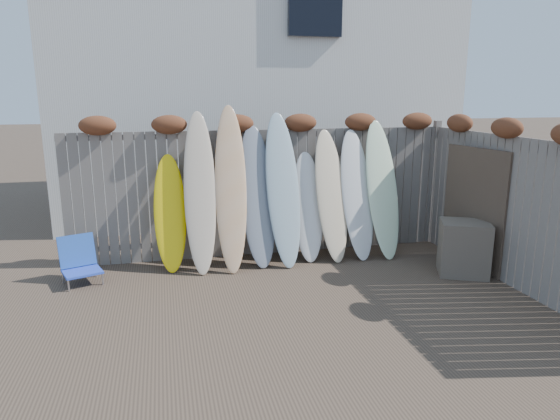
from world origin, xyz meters
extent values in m
plane|color=#493A2D|center=(0.00, 0.00, 0.00)|extent=(80.00, 80.00, 0.00)
cube|color=slate|center=(0.00, 2.40, 1.00)|extent=(6.00, 0.10, 2.00)
cube|color=slate|center=(3.00, 2.40, 1.05)|extent=(0.10, 0.10, 2.10)
ellipsoid|color=brown|center=(-2.40, 2.36, 2.10)|extent=(0.52, 0.28, 0.28)
ellipsoid|color=brown|center=(-1.40, 2.36, 2.10)|extent=(0.52, 0.28, 0.28)
ellipsoid|color=brown|center=(-0.40, 2.36, 2.10)|extent=(0.52, 0.28, 0.28)
ellipsoid|color=brown|center=(0.60, 2.36, 2.10)|extent=(0.52, 0.28, 0.28)
ellipsoid|color=brown|center=(1.60, 2.36, 2.10)|extent=(0.52, 0.28, 0.28)
ellipsoid|color=brown|center=(2.60, 2.36, 2.10)|extent=(0.52, 0.28, 0.28)
cube|color=slate|center=(3.00, 0.20, 1.00)|extent=(0.10, 4.40, 2.00)
ellipsoid|color=brown|center=(2.96, 0.60, 2.10)|extent=(0.28, 0.56, 0.28)
ellipsoid|color=brown|center=(2.96, 1.70, 2.10)|extent=(0.28, 0.56, 0.28)
cube|color=silver|center=(0.50, 6.50, 3.00)|extent=(8.00, 5.00, 6.00)
cube|color=blue|center=(-2.67, 1.64, 0.18)|extent=(0.59, 0.56, 0.03)
cube|color=#224DAD|center=(-2.75, 1.86, 0.42)|extent=(0.50, 0.30, 0.44)
cylinder|color=#B9BAC1|center=(-2.81, 1.40, 0.09)|extent=(0.03, 0.03, 0.18)
cylinder|color=#A9A8AF|center=(-2.94, 1.73, 0.09)|extent=(0.03, 0.03, 0.18)
cylinder|color=#B7B6BE|center=(-2.40, 1.55, 0.09)|extent=(0.03, 0.03, 0.18)
cylinder|color=silver|center=(-2.53, 1.89, 0.09)|extent=(0.03, 0.03, 0.18)
cube|color=#716255|center=(2.61, 0.80, 0.39)|extent=(0.84, 0.78, 0.78)
cube|color=#443B29|center=(2.88, 1.03, 0.90)|extent=(0.24, 1.19, 1.79)
ellipsoid|color=yellow|center=(-1.46, 2.04, 0.84)|extent=(0.48, 0.62, 1.68)
ellipsoid|color=beige|center=(-1.02, 1.94, 1.15)|extent=(0.51, 0.84, 2.30)
ellipsoid|color=#FFDB82|center=(-0.57, 1.91, 1.19)|extent=(0.54, 0.88, 2.39)
ellipsoid|color=gray|center=(-0.16, 1.98, 1.04)|extent=(0.57, 0.77, 2.09)
ellipsoid|color=#97B1BF|center=(0.22, 1.93, 1.14)|extent=(0.54, 0.82, 2.27)
ellipsoid|color=white|center=(0.63, 2.01, 0.83)|extent=(0.51, 0.63, 1.66)
ellipsoid|color=beige|center=(0.99, 1.95, 1.00)|extent=(0.55, 0.76, 2.01)
ellipsoid|color=silver|center=(1.42, 1.96, 1.00)|extent=(0.55, 0.74, 2.00)
ellipsoid|color=#D2EFC5|center=(1.83, 1.93, 1.07)|extent=(0.57, 0.79, 2.14)
camera|label=1|loc=(-1.52, -5.23, 2.56)|focal=32.00mm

